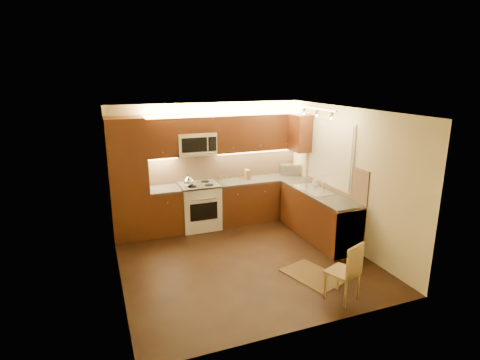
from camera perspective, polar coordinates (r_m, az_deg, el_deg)
name	(u,v)px	position (r m, az deg, el deg)	size (l,w,h in m)	color
floor	(243,260)	(6.71, 0.50, -11.65)	(4.00, 4.00, 0.01)	black
ceiling	(244,111)	(6.01, 0.56, 10.13)	(4.00, 4.00, 0.01)	beige
wall_back	(208,164)	(8.08, -4.69, 2.42)	(4.00, 0.01, 2.50)	beige
wall_front	(307,236)	(4.56, 9.90, -8.07)	(4.00, 0.01, 2.50)	beige
wall_left	(114,203)	(5.85, -18.04, -3.31)	(0.01, 4.00, 2.50)	beige
wall_right	(347,178)	(7.20, 15.50, 0.32)	(0.01, 4.00, 2.50)	beige
pantry	(128,179)	(7.53, -16.14, 0.12)	(0.70, 0.60, 2.30)	#42200E
base_cab_back_left	(165,211)	(7.82, -10.93, -4.53)	(0.62, 0.60, 0.86)	#42200E
counter_back_left	(164,189)	(7.68, -11.09, -1.36)	(0.62, 0.60, 0.04)	#322F2E
base_cab_back_right	(259,200)	(8.37, 2.86, -2.91)	(1.92, 0.60, 0.86)	#42200E
counter_back_right	(260,180)	(8.25, 2.90, 0.06)	(1.92, 0.60, 0.04)	#322F2E
base_cab_right	(318,216)	(7.59, 11.45, -5.15)	(0.60, 2.00, 0.86)	#42200E
counter_right	(319,193)	(7.45, 11.63, -1.90)	(0.60, 2.00, 0.04)	#322F2E
dishwasher	(340,229)	(7.06, 14.49, -6.95)	(0.58, 0.60, 0.84)	silver
backsplash_back	(224,165)	(8.19, -2.32, 2.27)	(3.30, 0.02, 0.60)	tan
backsplash_right	(334,175)	(7.52, 13.62, 0.68)	(0.02, 2.00, 0.60)	tan
upper_cab_back_left	(160,138)	(7.58, -11.65, 6.12)	(0.62, 0.35, 0.75)	#42200E
upper_cab_back_right	(258,132)	(8.16, 2.64, 7.04)	(1.92, 0.35, 0.75)	#42200E
upper_cab_bridge	(195,125)	(7.69, -6.62, 8.11)	(0.76, 0.35, 0.31)	#42200E
upper_cab_right_corner	(301,133)	(8.13, 8.96, 6.85)	(0.35, 0.50, 0.75)	#42200E
stove	(200,206)	(7.92, -5.99, -3.83)	(0.76, 0.65, 0.92)	silver
microwave	(196,144)	(7.73, -6.51, 5.34)	(0.76, 0.38, 0.44)	silver
window_frame	(330,153)	(7.55, 13.14, 3.88)	(0.03, 1.44, 1.24)	silver
window_blinds	(329,153)	(7.54, 13.01, 3.87)	(0.02, 1.36, 1.16)	silver
sink	(315,186)	(7.54, 11.06, -0.90)	(0.52, 0.86, 0.15)	silver
faucet	(324,182)	(7.62, 12.24, -0.22)	(0.20, 0.04, 0.30)	silver
track_light_bar	(317,109)	(7.07, 11.27, 10.28)	(0.04, 1.20, 0.03)	silver
kettle	(189,180)	(7.63, -7.55, -0.06)	(0.21, 0.21, 0.24)	silver
toaster_oven	(289,169)	(8.61, 7.29, 1.59)	(0.41, 0.31, 0.24)	silver
knife_block	(247,174)	(8.18, 1.09, 0.84)	(0.09, 0.15, 0.21)	#AA874D
spice_jar_a	(221,178)	(8.12, -2.82, 0.35)	(0.04, 0.04, 0.11)	silver
spice_jar_b	(219,178)	(8.09, -3.15, 0.25)	(0.04, 0.04, 0.09)	brown
spice_jar_c	(227,177)	(8.16, -1.93, 0.42)	(0.05, 0.05, 0.10)	silver
spice_jar_d	(240,176)	(8.26, -0.02, 0.64)	(0.04, 0.04, 0.11)	#9F682F
soap_bottle	(315,181)	(7.85, 10.99, -0.21)	(0.08, 0.08, 0.17)	silver
rug	(313,275)	(6.33, 10.67, -13.64)	(0.61, 0.91, 0.01)	black
dining_chair	(343,271)	(5.65, 14.88, -12.79)	(0.38, 0.38, 0.86)	#AA874D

